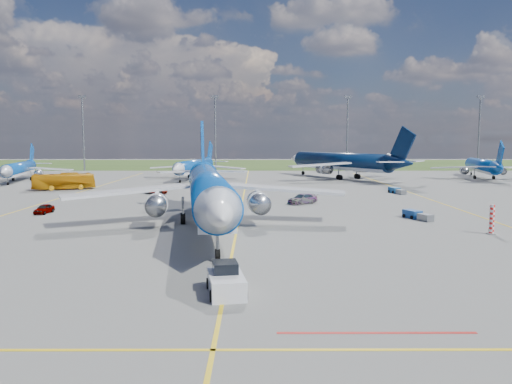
{
  "coord_description": "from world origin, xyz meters",
  "views": [
    {
      "loc": [
        1.91,
        -41.92,
        9.62
      ],
      "look_at": [
        2.05,
        10.93,
        4.0
      ],
      "focal_mm": 35.0,
      "sensor_mm": 36.0,
      "label": 1
    }
  ],
  "objects_px": {
    "bg_jet_n": "(340,178)",
    "apron_bus": "(63,181)",
    "baggage_tug_c": "(206,193)",
    "service_car_b": "(156,191)",
    "baggage_tug_e": "(397,191)",
    "service_car_c": "(302,199)",
    "bg_jet_nw": "(20,181)",
    "bg_jet_ne": "(482,178)",
    "main_airliner": "(209,228)",
    "service_car_a": "(44,209)",
    "warning_post": "(492,219)",
    "bg_jet_nnw": "(195,179)",
    "baggage_tug_w": "(417,215)",
    "pushback_tug": "(226,281)"
  },
  "relations": [
    {
      "from": "bg_jet_nw",
      "to": "service_car_a",
      "type": "relative_size",
      "value": 8.82
    },
    {
      "from": "bg_jet_n",
      "to": "baggage_tug_c",
      "type": "relative_size",
      "value": 8.14
    },
    {
      "from": "baggage_tug_c",
      "to": "service_car_a",
      "type": "bearing_deg",
      "value": -122.5
    },
    {
      "from": "warning_post",
      "to": "main_airliner",
      "type": "bearing_deg",
      "value": 172.67
    },
    {
      "from": "apron_bus",
      "to": "baggage_tug_e",
      "type": "xyz_separation_m",
      "value": [
        61.85,
        -6.7,
        -1.13
      ]
    },
    {
      "from": "bg_jet_nnw",
      "to": "baggage_tug_e",
      "type": "xyz_separation_m",
      "value": [
        39.87,
        -32.55,
        0.46
      ]
    },
    {
      "from": "bg_jet_nnw",
      "to": "apron_bus",
      "type": "bearing_deg",
      "value": -120.49
    },
    {
      "from": "warning_post",
      "to": "service_car_b",
      "type": "bearing_deg",
      "value": 137.77
    },
    {
      "from": "bg_jet_n",
      "to": "main_airliner",
      "type": "xyz_separation_m",
      "value": [
        -26.0,
        -68.51,
        0.0
      ]
    },
    {
      "from": "warning_post",
      "to": "pushback_tug",
      "type": "xyz_separation_m",
      "value": [
        -25.89,
        -19.56,
        -0.73
      ]
    },
    {
      "from": "service_car_b",
      "to": "baggage_tug_e",
      "type": "distance_m",
      "value": 42.72
    },
    {
      "from": "pushback_tug",
      "to": "service_car_c",
      "type": "relative_size",
      "value": 1.13
    },
    {
      "from": "bg_jet_n",
      "to": "apron_bus",
      "type": "distance_m",
      "value": 63.7
    },
    {
      "from": "main_airliner",
      "to": "service_car_a",
      "type": "relative_size",
      "value": 12.6
    },
    {
      "from": "pushback_tug",
      "to": "service_car_b",
      "type": "height_order",
      "value": "pushback_tug"
    },
    {
      "from": "bg_jet_nnw",
      "to": "main_airliner",
      "type": "bearing_deg",
      "value": -71.99
    },
    {
      "from": "main_airliner",
      "to": "pushback_tug",
      "type": "bearing_deg",
      "value": -90.01
    },
    {
      "from": "apron_bus",
      "to": "baggage_tug_c",
      "type": "height_order",
      "value": "apron_bus"
    },
    {
      "from": "bg_jet_ne",
      "to": "main_airliner",
      "type": "xyz_separation_m",
      "value": [
        -60.72,
        -68.07,
        0.0
      ]
    },
    {
      "from": "main_airliner",
      "to": "baggage_tug_e",
      "type": "distance_m",
      "value": 45.96
    },
    {
      "from": "service_car_b",
      "to": "baggage_tug_w",
      "type": "xyz_separation_m",
      "value": [
        37.02,
        -28.06,
        -0.11
      ]
    },
    {
      "from": "apron_bus",
      "to": "baggage_tug_c",
      "type": "distance_m",
      "value": 30.88
    },
    {
      "from": "warning_post",
      "to": "baggage_tug_c",
      "type": "distance_m",
      "value": 46.15
    },
    {
      "from": "service_car_c",
      "to": "warning_post",
      "type": "bearing_deg",
      "value": -3.14
    },
    {
      "from": "bg_jet_nw",
      "to": "warning_post",
      "type": "bearing_deg",
      "value": -52.0
    },
    {
      "from": "pushback_tug",
      "to": "service_car_a",
      "type": "xyz_separation_m",
      "value": [
        -25.56,
        33.76,
        -0.16
      ]
    },
    {
      "from": "bg_jet_ne",
      "to": "main_airliner",
      "type": "distance_m",
      "value": 91.22
    },
    {
      "from": "bg_jet_nnw",
      "to": "service_car_a",
      "type": "relative_size",
      "value": 9.38
    },
    {
      "from": "bg_jet_nw",
      "to": "bg_jet_n",
      "type": "relative_size",
      "value": 0.69
    },
    {
      "from": "baggage_tug_e",
      "to": "service_car_b",
      "type": "bearing_deg",
      "value": 166.17
    },
    {
      "from": "baggage_tug_e",
      "to": "warning_post",
      "type": "bearing_deg",
      "value": -106.48
    },
    {
      "from": "baggage_tug_c",
      "to": "baggage_tug_e",
      "type": "xyz_separation_m",
      "value": [
        33.39,
        5.23,
        -0.11
      ]
    },
    {
      "from": "bg_jet_ne",
      "to": "baggage_tug_w",
      "type": "xyz_separation_m",
      "value": [
        -36.12,
        -62.19,
        0.46
      ]
    },
    {
      "from": "service_car_c",
      "to": "baggage_tug_c",
      "type": "xyz_separation_m",
      "value": [
        -15.22,
        9.09,
        -0.17
      ]
    },
    {
      "from": "bg_jet_ne",
      "to": "main_airliner",
      "type": "height_order",
      "value": "main_airliner"
    },
    {
      "from": "apron_bus",
      "to": "pushback_tug",
      "type": "bearing_deg",
      "value": -175.56
    },
    {
      "from": "bg_jet_nnw",
      "to": "bg_jet_ne",
      "type": "height_order",
      "value": "bg_jet_ne"
    },
    {
      "from": "bg_jet_n",
      "to": "main_airliner",
      "type": "distance_m",
      "value": 73.28
    },
    {
      "from": "warning_post",
      "to": "apron_bus",
      "type": "distance_m",
      "value": 75.51
    },
    {
      "from": "bg_jet_ne",
      "to": "baggage_tug_c",
      "type": "relative_size",
      "value": 6.13
    },
    {
      "from": "bg_jet_ne",
      "to": "apron_bus",
      "type": "relative_size",
      "value": 3.01
    },
    {
      "from": "bg_jet_n",
      "to": "baggage_tug_c",
      "type": "xyz_separation_m",
      "value": [
        -29.09,
        -39.19,
        0.57
      ]
    },
    {
      "from": "service_car_c",
      "to": "baggage_tug_e",
      "type": "height_order",
      "value": "service_car_c"
    },
    {
      "from": "service_car_a",
      "to": "baggage_tug_c",
      "type": "relative_size",
      "value": 0.64
    },
    {
      "from": "bg_jet_ne",
      "to": "service_car_b",
      "type": "bearing_deg",
      "value": 36.4
    },
    {
      "from": "baggage_tug_c",
      "to": "baggage_tug_e",
      "type": "bearing_deg",
      "value": 22.01
    },
    {
      "from": "bg_jet_nw",
      "to": "baggage_tug_c",
      "type": "distance_m",
      "value": 55.56
    },
    {
      "from": "bg_jet_nw",
      "to": "service_car_c",
      "type": "relative_size",
      "value": 6.23
    },
    {
      "from": "bg_jet_n",
      "to": "apron_bus",
      "type": "height_order",
      "value": "bg_jet_n"
    },
    {
      "from": "bg_jet_ne",
      "to": "baggage_tug_c",
      "type": "bearing_deg",
      "value": 42.64
    }
  ]
}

